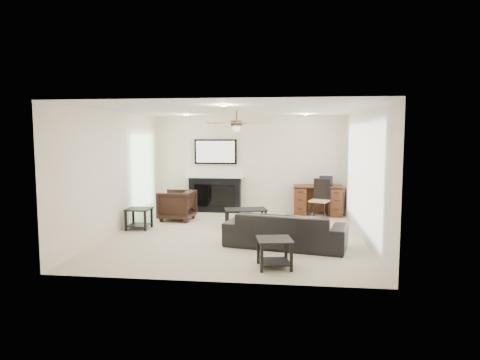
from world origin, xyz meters
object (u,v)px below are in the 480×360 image
(fireplace_unit, at_px, (215,176))
(desk, at_px, (318,200))
(sofa, at_px, (286,230))
(armchair, at_px, (177,205))
(coffee_table, at_px, (245,218))

(fireplace_unit, bearing_deg, desk, -3.79)
(sofa, relative_size, fireplace_unit, 1.13)
(armchair, xyz_separation_m, fireplace_unit, (0.71, 1.19, 0.60))
(sofa, bearing_deg, desk, -91.88)
(armchair, height_order, desk, desk)
(fireplace_unit, distance_m, desk, 2.72)
(armchair, relative_size, fireplace_unit, 0.41)
(sofa, relative_size, coffee_table, 2.40)
(coffee_table, bearing_deg, armchair, 147.59)
(desk, bearing_deg, fireplace_unit, 176.21)
(fireplace_unit, height_order, desk, fireplace_unit)
(armchair, relative_size, coffee_table, 0.87)
(fireplace_unit, bearing_deg, sofa, -60.44)
(coffee_table, relative_size, desk, 0.74)
(coffee_table, height_order, fireplace_unit, fireplace_unit)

